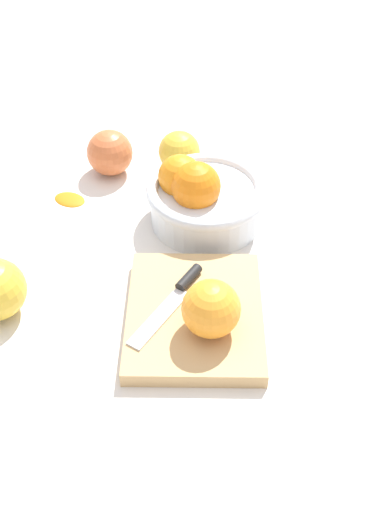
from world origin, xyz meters
TOP-DOWN VIEW (x-y plane):
  - ground_plane at (0.00, 0.00)m, footprint 2.40×2.40m
  - bowl at (-0.12, 0.05)m, footprint 0.18×0.18m
  - cutting_board at (0.08, 0.04)m, footprint 0.21×0.17m
  - orange_on_board at (0.11, 0.06)m, footprint 0.07×0.07m
  - knife at (0.06, 0.02)m, footprint 0.14×0.10m
  - apple_mid_left at (-0.25, 0.02)m, footprint 0.07×0.07m
  - apple_front_left at (-0.24, -0.10)m, footprint 0.08×0.08m
  - citrus_peel at (-0.17, -0.16)m, footprint 0.05×0.06m

SIDE VIEW (x-z plane):
  - ground_plane at x=0.00m, z-range 0.00..0.00m
  - citrus_peel at x=-0.17m, z-range 0.00..0.01m
  - cutting_board at x=0.08m, z-range 0.00..0.02m
  - knife at x=0.06m, z-range 0.02..0.03m
  - apple_mid_left at x=-0.25m, z-range 0.00..0.07m
  - apple_front_left at x=-0.24m, z-range 0.00..0.08m
  - bowl at x=-0.12m, z-range -0.01..0.10m
  - orange_on_board at x=0.11m, z-range 0.02..0.09m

